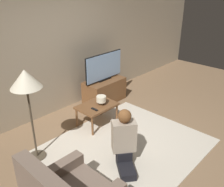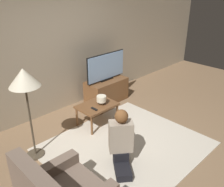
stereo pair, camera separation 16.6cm
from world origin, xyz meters
The scene contains 10 objects.
ground_plane centered at (0.00, 0.00, 0.00)m, with size 10.00×10.00×0.00m, color #896B4C.
wall_back centered at (0.00, 1.93, 1.30)m, with size 10.00×0.06×2.60m.
rug centered at (0.00, 0.00, 0.01)m, with size 2.45×2.14×0.02m.
tv_stand centered at (0.95, 1.48, 0.26)m, with size 0.93×0.50×0.51m.
tv centered at (0.95, 1.49, 0.82)m, with size 1.04×0.08×0.60m.
coffee_table centered at (0.14, 0.87, 0.37)m, with size 0.72×0.51×0.42m.
floor_lamp centered at (-1.18, 0.86, 1.25)m, with size 0.44×0.44×1.45m.
person_kneeling centered at (-0.38, -0.24, 0.46)m, with size 0.69×0.79×0.92m.
table_lamp centered at (0.21, 0.83, 0.52)m, with size 0.18×0.18×0.17m.
remote centered at (-0.02, 0.77, 0.43)m, with size 0.04×0.15×0.02m.
Camera 2 is at (-2.55, -2.27, 2.55)m, focal length 40.00 mm.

